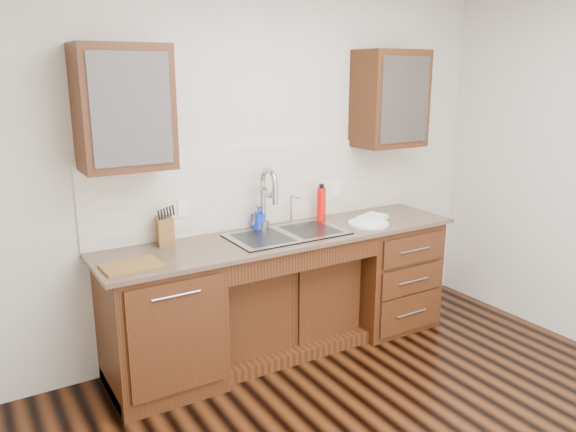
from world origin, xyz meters
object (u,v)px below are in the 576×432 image
soap_bottle (258,218)px  cutting_board (132,266)px  plate (368,223)px  knife_block (165,231)px  water_bottle (321,204)px

soap_bottle → cutting_board: 1.10m
soap_bottle → plate: soap_bottle is taller
soap_bottle → knife_block: (-0.71, -0.00, 0.01)m
soap_bottle → plate: size_ratio=0.55×
plate → soap_bottle: bearing=157.2°
soap_bottle → water_bottle: 0.54m
soap_bottle → water_bottle: bearing=-15.5°
knife_block → cutting_board: size_ratio=0.54×
soap_bottle → water_bottle: water_bottle is taller
knife_block → cutting_board: bearing=-123.0°
water_bottle → knife_block: bearing=178.7°
soap_bottle → cutting_board: (-1.04, -0.34, -0.08)m
plate → knife_block: 1.52m
water_bottle → cutting_board: (-1.58, -0.31, -0.12)m
plate → knife_block: bearing=167.6°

